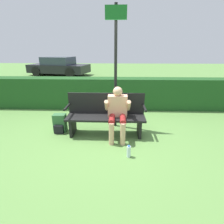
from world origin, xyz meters
name	(u,v)px	position (x,y,z in m)	size (l,w,h in m)	color
ground_plane	(106,134)	(0.00, 0.00, 0.00)	(40.00, 40.00, 0.00)	#5B8942
hedge_back	(110,93)	(0.00, 1.98, 0.50)	(12.00, 0.57, 1.01)	#1E4C1E
park_bench	(106,115)	(0.00, 0.08, 0.47)	(1.80, 0.50, 0.95)	black
person_seated	(117,110)	(0.27, -0.07, 0.63)	(0.57, 0.66, 1.14)	#DBA884
backpack	(60,124)	(-1.12, 0.10, 0.21)	(0.29, 0.27, 0.44)	#336638
water_bottle	(129,151)	(0.49, -0.89, 0.11)	(0.08, 0.08, 0.24)	silver
signpost	(116,61)	(0.21, 0.49, 1.64)	(0.47, 0.09, 2.82)	black
parked_car	(59,66)	(-4.16, 9.46, 0.63)	(4.61, 2.75, 1.31)	black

